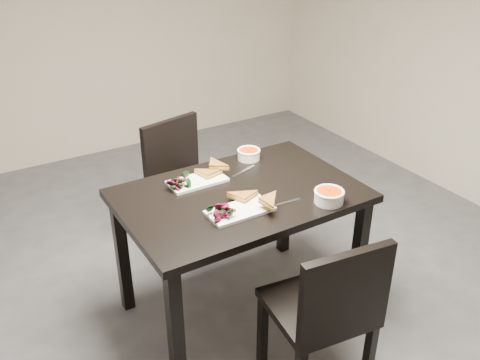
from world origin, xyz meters
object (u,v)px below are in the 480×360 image
(chair_near, at_px, (327,308))
(soup_bowl_near, at_px, (329,196))
(table, at_px, (240,209))
(plate_far, at_px, (197,181))
(chair_far, at_px, (183,178))
(plate_near, at_px, (240,211))
(soup_bowl_far, at_px, (249,154))

(chair_near, relative_size, soup_bowl_near, 5.72)
(table, bearing_deg, plate_far, 123.30)
(chair_far, bearing_deg, soup_bowl_near, -88.14)
(chair_far, bearing_deg, plate_near, -111.17)
(soup_bowl_near, height_order, soup_bowl_far, soup_bowl_near)
(table, height_order, chair_near, chair_near)
(plate_far, xyz_separation_m, soup_bowl_far, (0.38, 0.10, 0.03))
(soup_bowl_far, bearing_deg, table, -128.57)
(soup_bowl_near, bearing_deg, soup_bowl_far, 96.40)
(table, xyz_separation_m, soup_bowl_near, (0.32, -0.31, 0.14))
(table, height_order, chair_far, chair_far)
(table, relative_size, chair_near, 1.41)
(chair_near, bearing_deg, plate_near, 112.04)
(chair_far, height_order, plate_far, chair_far)
(table, relative_size, soup_bowl_far, 9.07)
(chair_near, bearing_deg, soup_bowl_near, 59.47)
(chair_near, bearing_deg, chair_far, 97.30)
(plate_far, bearing_deg, table, -56.70)
(chair_near, distance_m, soup_bowl_far, 1.05)
(table, xyz_separation_m, chair_far, (0.03, 0.76, -0.17))
(soup_bowl_near, xyz_separation_m, plate_far, (-0.45, 0.52, -0.03))
(table, relative_size, plate_far, 3.96)
(soup_bowl_near, bearing_deg, plate_far, 131.22)
(table, bearing_deg, soup_bowl_near, -44.38)
(soup_bowl_near, xyz_separation_m, soup_bowl_far, (-0.07, 0.62, -0.00))
(chair_near, distance_m, plate_near, 0.59)
(chair_far, relative_size, soup_bowl_far, 6.43)
(chair_near, distance_m, soup_bowl_near, 0.55)
(soup_bowl_near, bearing_deg, chair_far, 104.74)
(plate_near, bearing_deg, table, 58.74)
(table, relative_size, soup_bowl_near, 8.08)
(chair_near, height_order, plate_far, chair_near)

